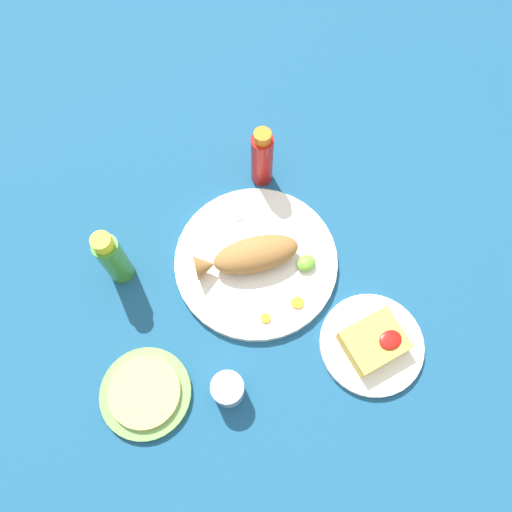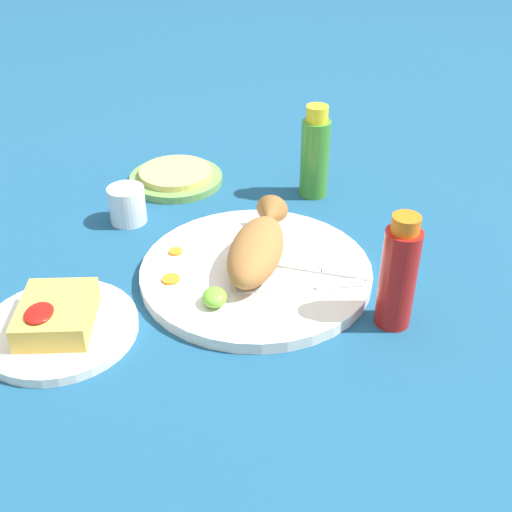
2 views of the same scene
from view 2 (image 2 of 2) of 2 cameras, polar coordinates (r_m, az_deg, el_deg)
ground_plane at (r=0.98m, az=0.00°, el=-1.85°), size 4.00×4.00×0.00m
main_plate at (r=0.97m, az=0.00°, el=-1.42°), size 0.35×0.35×0.02m
fried_fish at (r=0.96m, az=0.16°, el=0.89°), size 0.23×0.12×0.06m
fork_near at (r=0.97m, az=5.32°, el=-1.12°), size 0.07×0.18×0.00m
fork_far at (r=0.93m, az=4.68°, el=-2.72°), size 0.03×0.19×0.00m
carrot_slice_near at (r=1.01m, az=-7.16°, el=0.40°), size 0.02×0.02×0.00m
carrot_slice_mid at (r=0.95m, az=-7.58°, el=-2.05°), size 0.03×0.03×0.00m
lime_wedge_main at (r=0.89m, az=-3.72°, el=-3.67°), size 0.04×0.03×0.02m
hot_sauce_bottle_red at (r=0.87m, az=12.54°, el=-1.62°), size 0.05×0.05×0.17m
hot_sauce_bottle_green at (r=1.18m, az=5.26°, el=8.98°), size 0.05×0.05×0.17m
salt_cup at (r=1.13m, az=-11.35°, el=4.31°), size 0.06×0.06×0.06m
side_plate_fries at (r=0.91m, az=-17.03°, el=-6.19°), size 0.21×0.21×0.01m
fries_pile at (r=0.89m, az=-17.34°, el=-4.95°), size 0.12×0.09×0.04m
tortilla_plate at (r=1.25m, az=-7.11°, el=6.81°), size 0.18×0.18×0.01m
tortilla_stack at (r=1.25m, az=-7.15°, el=7.34°), size 0.14×0.14×0.01m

